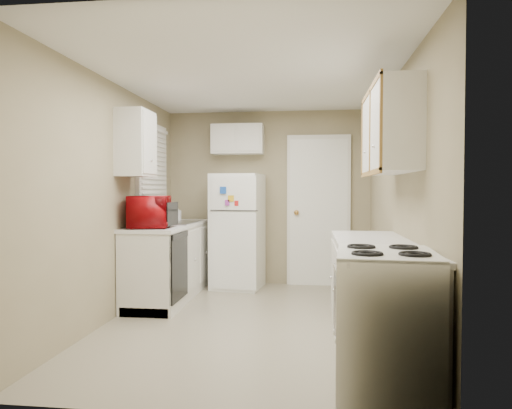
# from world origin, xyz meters

# --- Properties ---
(floor) EXTENTS (3.80, 3.80, 0.00)m
(floor) POSITION_xyz_m (0.00, 0.00, 0.00)
(floor) COLOR #ACA38A
(floor) RESTS_ON ground
(ceiling) EXTENTS (3.80, 3.80, 0.00)m
(ceiling) POSITION_xyz_m (0.00, 0.00, 2.40)
(ceiling) COLOR white
(ceiling) RESTS_ON floor
(wall_left) EXTENTS (3.80, 3.80, 0.00)m
(wall_left) POSITION_xyz_m (-1.40, 0.00, 1.20)
(wall_left) COLOR gray
(wall_left) RESTS_ON floor
(wall_right) EXTENTS (3.80, 3.80, 0.00)m
(wall_right) POSITION_xyz_m (1.40, 0.00, 1.20)
(wall_right) COLOR gray
(wall_right) RESTS_ON floor
(wall_back) EXTENTS (2.80, 2.80, 0.00)m
(wall_back) POSITION_xyz_m (0.00, 1.90, 1.20)
(wall_back) COLOR gray
(wall_back) RESTS_ON floor
(wall_front) EXTENTS (2.80, 2.80, 0.00)m
(wall_front) POSITION_xyz_m (0.00, -1.90, 1.20)
(wall_front) COLOR gray
(wall_front) RESTS_ON floor
(left_counter) EXTENTS (0.60, 1.80, 0.90)m
(left_counter) POSITION_xyz_m (-1.10, 0.90, 0.45)
(left_counter) COLOR silver
(left_counter) RESTS_ON floor
(dishwasher) EXTENTS (0.03, 0.58, 0.72)m
(dishwasher) POSITION_xyz_m (-0.81, 0.30, 0.49)
(dishwasher) COLOR black
(dishwasher) RESTS_ON floor
(sink) EXTENTS (0.54, 0.74, 0.16)m
(sink) POSITION_xyz_m (-1.10, 1.05, 0.86)
(sink) COLOR gray
(sink) RESTS_ON left_counter
(microwave) EXTENTS (0.68, 0.48, 0.41)m
(microwave) POSITION_xyz_m (-1.15, 0.37, 1.05)
(microwave) COLOR #8E060B
(microwave) RESTS_ON left_counter
(soap_bottle) EXTENTS (0.10, 0.11, 0.20)m
(soap_bottle) POSITION_xyz_m (-1.15, 1.38, 1.00)
(soap_bottle) COLOR silver
(soap_bottle) RESTS_ON left_counter
(window_blinds) EXTENTS (0.10, 0.98, 1.08)m
(window_blinds) POSITION_xyz_m (-1.36, 1.05, 1.60)
(window_blinds) COLOR silver
(window_blinds) RESTS_ON wall_left
(upper_cabinet_left) EXTENTS (0.30, 0.45, 0.70)m
(upper_cabinet_left) POSITION_xyz_m (-1.25, 0.22, 1.80)
(upper_cabinet_left) COLOR silver
(upper_cabinet_left) RESTS_ON wall_left
(refrigerator) EXTENTS (0.70, 0.68, 1.52)m
(refrigerator) POSITION_xyz_m (-0.37, 1.57, 0.76)
(refrigerator) COLOR white
(refrigerator) RESTS_ON floor
(cabinet_over_fridge) EXTENTS (0.70, 0.30, 0.40)m
(cabinet_over_fridge) POSITION_xyz_m (-0.40, 1.75, 2.00)
(cabinet_over_fridge) COLOR silver
(cabinet_over_fridge) RESTS_ON wall_back
(interior_door) EXTENTS (0.86, 0.06, 2.08)m
(interior_door) POSITION_xyz_m (0.70, 1.86, 1.02)
(interior_door) COLOR white
(interior_door) RESTS_ON floor
(right_counter) EXTENTS (0.60, 2.00, 0.90)m
(right_counter) POSITION_xyz_m (1.10, -0.80, 0.45)
(right_counter) COLOR silver
(right_counter) RESTS_ON floor
(stove) EXTENTS (0.67, 0.80, 0.92)m
(stove) POSITION_xyz_m (1.08, -1.44, 0.46)
(stove) COLOR white
(stove) RESTS_ON floor
(upper_cabinet_right) EXTENTS (0.30, 1.20, 0.70)m
(upper_cabinet_right) POSITION_xyz_m (1.25, -0.50, 1.80)
(upper_cabinet_right) COLOR silver
(upper_cabinet_right) RESTS_ON wall_right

